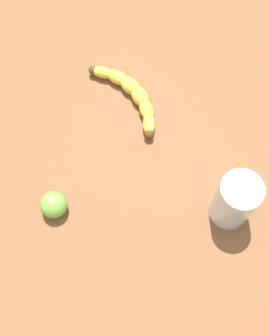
% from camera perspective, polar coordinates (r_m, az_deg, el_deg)
% --- Properties ---
extents(wooden_tabletop, '(1.20, 1.20, 0.03)m').
position_cam_1_polar(wooden_tabletop, '(0.85, 1.92, 1.25)').
color(wooden_tabletop, brown).
rests_on(wooden_tabletop, ground).
extents(banana, '(0.18, 0.14, 0.03)m').
position_cam_1_polar(banana, '(0.88, -0.46, 9.85)').
color(banana, yellow).
rests_on(banana, wooden_tabletop).
extents(smoothie_glass, '(0.07, 0.07, 0.12)m').
position_cam_1_polar(smoothie_glass, '(0.76, 13.16, -4.34)').
color(smoothie_glass, silver).
rests_on(smoothie_glass, wooden_tabletop).
extents(lime_fruit, '(0.05, 0.05, 0.05)m').
position_cam_1_polar(lime_fruit, '(0.78, -10.72, -4.83)').
color(lime_fruit, '#75C142').
rests_on(lime_fruit, wooden_tabletop).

